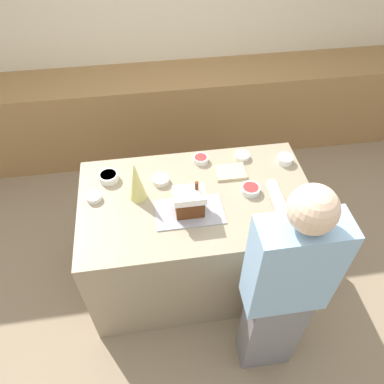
{
  "coord_description": "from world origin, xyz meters",
  "views": [
    {
      "loc": [
        -0.29,
        -1.71,
        2.81
      ],
      "look_at": [
        -0.04,
        0.0,
        0.99
      ],
      "focal_mm": 35.0,
      "sensor_mm": 36.0,
      "label": 1
    }
  ],
  "objects_px": {
    "decorative_tree": "(136,181)",
    "candy_bowl_near_tray_left": "(161,180)",
    "gingerbread_house": "(189,202)",
    "person": "(283,292)",
    "candy_bowl_front_corner": "(242,156)",
    "cookbook": "(230,172)",
    "candy_bowl_far_left": "(201,159)",
    "candy_bowl_center_rear": "(109,177)",
    "candy_bowl_near_tray_right": "(94,197)",
    "candy_bowl_behind_tray": "(285,159)",
    "baking_tray": "(189,212)",
    "candy_bowl_far_right": "(250,189)"
  },
  "relations": [
    {
      "from": "candy_bowl_center_rear",
      "to": "person",
      "type": "xyz_separation_m",
      "value": [
        0.97,
        -1.02,
        -0.06
      ]
    },
    {
      "from": "candy_bowl_near_tray_right",
      "to": "person",
      "type": "bearing_deg",
      "value": -38.29
    },
    {
      "from": "baking_tray",
      "to": "decorative_tree",
      "type": "bearing_deg",
      "value": 150.36
    },
    {
      "from": "decorative_tree",
      "to": "candy_bowl_near_tray_right",
      "type": "xyz_separation_m",
      "value": [
        -0.3,
        0.02,
        -0.13
      ]
    },
    {
      "from": "cookbook",
      "to": "candy_bowl_front_corner",
      "type": "bearing_deg",
      "value": 50.71
    },
    {
      "from": "baking_tray",
      "to": "cookbook",
      "type": "height_order",
      "value": "cookbook"
    },
    {
      "from": "candy_bowl_far_left",
      "to": "candy_bowl_near_tray_right",
      "type": "bearing_deg",
      "value": -160.54
    },
    {
      "from": "candy_bowl_far_right",
      "to": "candy_bowl_far_left",
      "type": "relative_size",
      "value": 1.16
    },
    {
      "from": "candy_bowl_behind_tray",
      "to": "candy_bowl_far_left",
      "type": "distance_m",
      "value": 0.63
    },
    {
      "from": "cookbook",
      "to": "person",
      "type": "height_order",
      "value": "person"
    },
    {
      "from": "candy_bowl_near_tray_left",
      "to": "candy_bowl_behind_tray",
      "type": "xyz_separation_m",
      "value": [
        0.94,
        0.08,
        0.01
      ]
    },
    {
      "from": "decorative_tree",
      "to": "person",
      "type": "relative_size",
      "value": 0.18
    },
    {
      "from": "candy_bowl_center_rear",
      "to": "candy_bowl_front_corner",
      "type": "height_order",
      "value": "candy_bowl_center_rear"
    },
    {
      "from": "candy_bowl_far_right",
      "to": "baking_tray",
      "type": "bearing_deg",
      "value": -164.37
    },
    {
      "from": "candy_bowl_near_tray_right",
      "to": "candy_bowl_far_right",
      "type": "relative_size",
      "value": 0.77
    },
    {
      "from": "baking_tray",
      "to": "gingerbread_house",
      "type": "xyz_separation_m",
      "value": [
        0.0,
        0.0,
        0.1
      ]
    },
    {
      "from": "decorative_tree",
      "to": "cookbook",
      "type": "bearing_deg",
      "value": 11.8
    },
    {
      "from": "candy_bowl_far_right",
      "to": "candy_bowl_behind_tray",
      "type": "bearing_deg",
      "value": 37.98
    },
    {
      "from": "candy_bowl_center_rear",
      "to": "gingerbread_house",
      "type": "bearing_deg",
      "value": -36.33
    },
    {
      "from": "candy_bowl_behind_tray",
      "to": "cookbook",
      "type": "distance_m",
      "value": 0.43
    },
    {
      "from": "decorative_tree",
      "to": "candy_bowl_far_right",
      "type": "bearing_deg",
      "value": -4.53
    },
    {
      "from": "decorative_tree",
      "to": "baking_tray",
      "type": "bearing_deg",
      "value": -29.64
    },
    {
      "from": "candy_bowl_behind_tray",
      "to": "person",
      "type": "height_order",
      "value": "person"
    },
    {
      "from": "gingerbread_house",
      "to": "candy_bowl_far_left",
      "type": "height_order",
      "value": "gingerbread_house"
    },
    {
      "from": "candy_bowl_far_right",
      "to": "cookbook",
      "type": "relative_size",
      "value": 0.6
    },
    {
      "from": "candy_bowl_front_corner",
      "to": "cookbook",
      "type": "relative_size",
      "value": 0.51
    },
    {
      "from": "gingerbread_house",
      "to": "person",
      "type": "bearing_deg",
      "value": -55.21
    },
    {
      "from": "candy_bowl_behind_tray",
      "to": "decorative_tree",
      "type": "bearing_deg",
      "value": -169.77
    },
    {
      "from": "candy_bowl_behind_tray",
      "to": "candy_bowl_near_tray_right",
      "type": "height_order",
      "value": "candy_bowl_behind_tray"
    },
    {
      "from": "cookbook",
      "to": "gingerbread_house",
      "type": "bearing_deg",
      "value": -136.84
    },
    {
      "from": "cookbook",
      "to": "candy_bowl_far_left",
      "type": "bearing_deg",
      "value": 140.61
    },
    {
      "from": "baking_tray",
      "to": "person",
      "type": "bearing_deg",
      "value": -55.18
    },
    {
      "from": "person",
      "to": "gingerbread_house",
      "type": "bearing_deg",
      "value": 124.79
    },
    {
      "from": "person",
      "to": "candy_bowl_far_right",
      "type": "bearing_deg",
      "value": 89.75
    },
    {
      "from": "baking_tray",
      "to": "candy_bowl_front_corner",
      "type": "xyz_separation_m",
      "value": [
        0.47,
        0.48,
        0.02
      ]
    },
    {
      "from": "decorative_tree",
      "to": "cookbook",
      "type": "height_order",
      "value": "decorative_tree"
    },
    {
      "from": "decorative_tree",
      "to": "candy_bowl_near_tray_left",
      "type": "height_order",
      "value": "decorative_tree"
    },
    {
      "from": "baking_tray",
      "to": "candy_bowl_far_left",
      "type": "relative_size",
      "value": 3.97
    },
    {
      "from": "gingerbread_house",
      "to": "cookbook",
      "type": "height_order",
      "value": "gingerbread_house"
    },
    {
      "from": "candy_bowl_front_corner",
      "to": "person",
      "type": "bearing_deg",
      "value": -91.6
    },
    {
      "from": "candy_bowl_far_left",
      "to": "cookbook",
      "type": "xyz_separation_m",
      "value": [
        0.19,
        -0.16,
        -0.01
      ]
    },
    {
      "from": "candy_bowl_near_tray_left",
      "to": "candy_bowl_front_corner",
      "type": "xyz_separation_m",
      "value": [
        0.63,
        0.17,
        -0.0
      ]
    },
    {
      "from": "decorative_tree",
      "to": "candy_bowl_near_tray_left",
      "type": "bearing_deg",
      "value": 37.06
    },
    {
      "from": "candy_bowl_far_left",
      "to": "person",
      "type": "xyz_separation_m",
      "value": [
        0.29,
        -1.12,
        -0.06
      ]
    },
    {
      "from": "candy_bowl_far_right",
      "to": "candy_bowl_far_left",
      "type": "bearing_deg",
      "value": 128.77
    },
    {
      "from": "baking_tray",
      "to": "candy_bowl_far_right",
      "type": "relative_size",
      "value": 3.42
    },
    {
      "from": "gingerbread_house",
      "to": "candy_bowl_near_tray_left",
      "type": "relative_size",
      "value": 1.99
    },
    {
      "from": "baking_tray",
      "to": "gingerbread_house",
      "type": "distance_m",
      "value": 0.1
    },
    {
      "from": "baking_tray",
      "to": "candy_bowl_center_rear",
      "type": "xyz_separation_m",
      "value": [
        -0.53,
        0.39,
        0.03
      ]
    },
    {
      "from": "baking_tray",
      "to": "person",
      "type": "height_order",
      "value": "person"
    }
  ]
}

